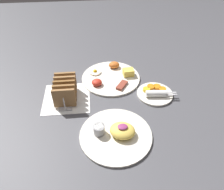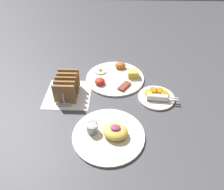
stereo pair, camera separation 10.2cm
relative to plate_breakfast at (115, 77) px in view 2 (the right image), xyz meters
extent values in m
plane|color=#47474C|center=(-0.01, -0.19, -0.01)|extent=(3.00, 3.00, 0.00)
cube|color=white|center=(-0.23, -0.14, -0.01)|extent=(0.22, 0.22, 0.00)
cylinder|color=silver|center=(0.00, 0.00, 0.00)|extent=(0.31, 0.31, 0.01)
cube|color=#E5C64C|center=(0.09, 0.01, 0.02)|extent=(0.06, 0.05, 0.04)
ellipsoid|color=#C66023|center=(0.02, 0.09, 0.02)|extent=(0.06, 0.05, 0.03)
cylinder|color=#F4EACC|center=(-0.08, 0.05, 0.00)|extent=(0.06, 0.06, 0.01)
sphere|color=yellow|center=(-0.08, 0.05, 0.01)|extent=(0.02, 0.02, 0.02)
ellipsoid|color=red|center=(-0.08, -0.06, 0.01)|extent=(0.05, 0.05, 0.03)
cube|color=brown|center=(0.05, -0.09, 0.01)|extent=(0.07, 0.08, 0.01)
cylinder|color=silver|center=(0.20, -0.16, 0.00)|extent=(0.17, 0.17, 0.01)
cylinder|color=orange|center=(0.24, -0.14, 0.01)|extent=(0.04, 0.04, 0.01)
cylinder|color=orange|center=(0.22, -0.12, 0.01)|extent=(0.04, 0.04, 0.01)
cylinder|color=orange|center=(0.19, -0.12, 0.01)|extent=(0.04, 0.04, 0.01)
cylinder|color=gold|center=(0.16, -0.14, 0.01)|extent=(0.04, 0.04, 0.01)
cylinder|color=white|center=(0.20, -0.18, 0.02)|extent=(0.10, 0.04, 0.03)
cube|color=silver|center=(0.27, -0.18, 0.02)|extent=(0.05, 0.01, 0.00)
cube|color=silver|center=(0.27, -0.19, 0.02)|extent=(0.05, 0.01, 0.00)
cylinder|color=silver|center=(-0.02, -0.39, 0.00)|extent=(0.29, 0.29, 0.01)
ellipsoid|color=#EAC651|center=(0.01, -0.39, 0.02)|extent=(0.13, 0.12, 0.04)
ellipsoid|color=#8C3366|center=(0.01, -0.39, 0.04)|extent=(0.04, 0.03, 0.01)
cylinder|color=#99999E|center=(-0.08, -0.38, 0.02)|extent=(0.05, 0.05, 0.04)
cylinder|color=white|center=(-0.08, -0.38, 0.04)|extent=(0.04, 0.04, 0.01)
cube|color=#B7B7BC|center=(-0.23, -0.14, 0.00)|extent=(0.06, 0.18, 0.01)
cube|color=olive|center=(-0.23, -0.21, 0.05)|extent=(0.10, 0.01, 0.10)
cube|color=brown|center=(-0.23, -0.17, 0.05)|extent=(0.10, 0.01, 0.10)
cube|color=brown|center=(-0.23, -0.14, 0.05)|extent=(0.10, 0.01, 0.10)
cube|color=olive|center=(-0.23, -0.11, 0.05)|extent=(0.10, 0.01, 0.10)
cube|color=olive|center=(-0.23, -0.08, 0.05)|extent=(0.10, 0.01, 0.10)
cylinder|color=#B7B7BC|center=(-0.23, -0.23, 0.03)|extent=(0.01, 0.01, 0.07)
cylinder|color=#B7B7BC|center=(-0.23, -0.06, 0.03)|extent=(0.01, 0.01, 0.07)
camera|label=1|loc=(-0.09, -0.95, 0.69)|focal=35.00mm
camera|label=2|loc=(0.01, -0.95, 0.69)|focal=35.00mm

